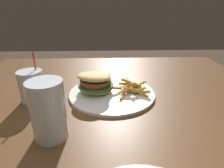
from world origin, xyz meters
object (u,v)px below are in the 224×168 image
beer_glass (48,111)px  spoon (89,79)px  juice_glass (32,88)px  meal_plate_near (105,88)px

beer_glass → spoon: beer_glass is taller
beer_glass → spoon: (-0.06, -0.36, -0.07)m
beer_glass → spoon: 0.38m
juice_glass → spoon: 0.25m
juice_glass → beer_glass: bearing=120.0°
meal_plate_near → spoon: meal_plate_near is taller
meal_plate_near → spoon: size_ratio=2.28×
beer_glass → juice_glass: size_ratio=0.89×
meal_plate_near → juice_glass: bearing=9.6°
juice_glass → spoon: (-0.17, -0.18, -0.04)m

